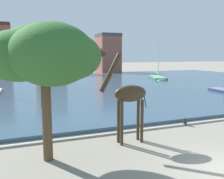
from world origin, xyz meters
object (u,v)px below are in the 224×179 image
Objects in this scene: sailboat_green at (158,79)px; mooring_bollard at (185,122)px; shade_tree at (44,55)px; giraffe_statue at (128,95)px.

sailboat_green is 31.03m from mooring_bollard.
sailboat_green reaches higher than shade_tree.
giraffe_statue is 10.72× the size of mooring_bollard.
shade_tree is at bearing -129.63° from sailboat_green.
giraffe_statue is 6.06m from mooring_bollard.
sailboat_green is 38.80m from shade_tree.
shade_tree is 11.12m from mooring_bollard.
sailboat_green is 1.39× the size of shade_tree.
shade_tree reaches higher than giraffe_statue.
giraffe_statue is at bearing -124.77° from sailboat_green.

